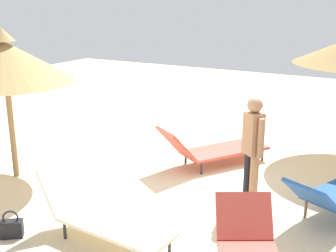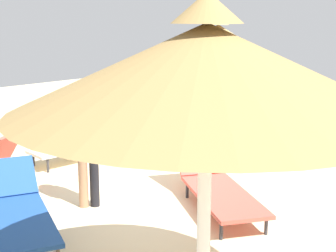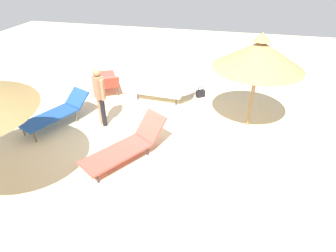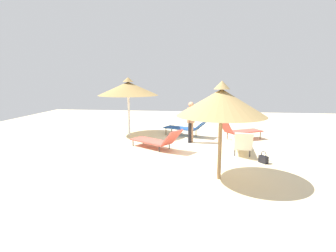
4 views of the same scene
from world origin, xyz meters
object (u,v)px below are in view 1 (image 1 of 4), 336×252
at_px(lounge_chair_front, 99,214).
at_px(handbag, 12,228).
at_px(parasol_umbrella_far_left, 4,62).
at_px(person_standing_back, 253,146).
at_px(lounge_chair_edge, 211,148).

distance_m(lounge_chair_front, handbag, 1.22).
height_order(parasol_umbrella_far_left, lounge_chair_front, parasol_umbrella_far_left).
relative_size(person_standing_back, handbag, 4.43).
distance_m(lounge_chair_edge, person_standing_back, 1.86).
relative_size(parasol_umbrella_far_left, lounge_chair_edge, 1.19).
relative_size(parasol_umbrella_far_left, lounge_chair_front, 1.35).
bearing_deg(lounge_chair_edge, parasol_umbrella_far_left, -142.61).
bearing_deg(lounge_chair_front, handbag, -153.38).
relative_size(lounge_chair_edge, handbag, 5.68).
distance_m(lounge_chair_front, person_standing_back, 2.47).
xyz_separation_m(lounge_chair_front, handbag, (-1.07, -0.54, -0.23)).
height_order(lounge_chair_front, handbag, lounge_chair_front).
relative_size(parasol_umbrella_far_left, person_standing_back, 1.52).
xyz_separation_m(lounge_chair_edge, lounge_chair_front, (-0.22, -3.17, 0.02)).
distance_m(parasol_umbrella_far_left, lounge_chair_edge, 4.01).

